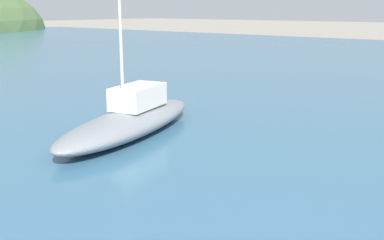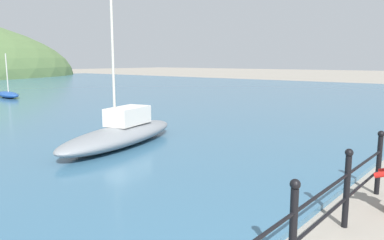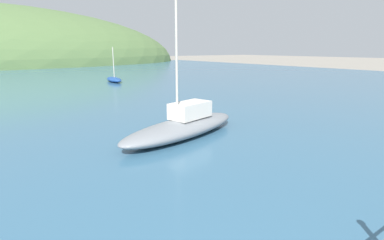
% 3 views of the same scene
% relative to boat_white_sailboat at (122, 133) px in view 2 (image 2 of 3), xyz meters
% --- Properties ---
extents(boat_white_sailboat, '(5.06, 2.52, 5.92)m').
position_rel_boat_white_sailboat_xyz_m(boat_white_sailboat, '(0.00, 0.00, 0.00)').
color(boat_white_sailboat, gray).
rests_on(boat_white_sailboat, water).
extents(boat_twin_mast, '(1.30, 3.13, 2.83)m').
position_rel_boat_white_sailboat_xyz_m(boat_twin_mast, '(4.25, 16.48, -0.14)').
color(boat_twin_mast, '#1E4793').
rests_on(boat_twin_mast, water).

